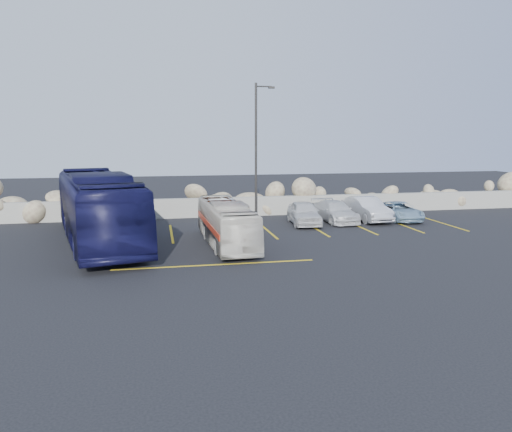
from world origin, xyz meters
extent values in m
plane|color=black|center=(0.00, 0.00, 0.00)|extent=(90.00, 90.00, 0.00)
cube|color=gray|center=(0.00, 12.00, 0.60)|extent=(60.00, 0.40, 1.20)
cube|color=gold|center=(-2.50, 7.00, 0.01)|extent=(0.12, 5.00, 0.01)
cube|color=gold|center=(2.60, 7.00, 0.01)|extent=(0.12, 5.00, 0.01)
cube|color=gold|center=(5.30, 7.00, 0.01)|extent=(0.12, 5.00, 0.01)
cube|color=gold|center=(7.90, 7.00, 0.01)|extent=(0.12, 5.00, 0.01)
cube|color=gold|center=(10.50, 7.00, 0.01)|extent=(0.12, 5.00, 0.01)
cube|color=gold|center=(13.10, 7.00, 0.01)|extent=(0.12, 5.00, 0.01)
cube|color=gold|center=(-1.00, 0.20, 0.01)|extent=(8.00, 0.12, 0.01)
cylinder|color=#2D2B28|center=(2.50, 9.50, 4.00)|extent=(0.14, 0.14, 8.00)
cylinder|color=#2D2B28|center=(2.95, 9.50, 7.80)|extent=(0.90, 0.08, 0.08)
cube|color=#2D2B28|center=(3.40, 9.50, 7.75)|extent=(0.35, 0.18, 0.12)
imported|color=silver|center=(-0.05, 3.75, 1.03)|extent=(2.03, 7.44, 2.05)
imported|color=#111038|center=(-5.92, 5.41, 1.68)|extent=(5.41, 12.39, 3.36)
imported|color=silver|center=(5.08, 8.30, 0.66)|extent=(1.97, 4.05, 1.33)
imported|color=silver|center=(9.13, 8.82, 0.70)|extent=(1.75, 4.33, 1.40)
imported|color=silver|center=(7.15, 8.78, 0.60)|extent=(1.99, 4.27, 1.21)
imported|color=#81A0B7|center=(11.17, 8.59, 0.54)|extent=(1.94, 3.97, 1.09)
camera|label=1|loc=(-3.17, -18.89, 5.06)|focal=35.00mm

